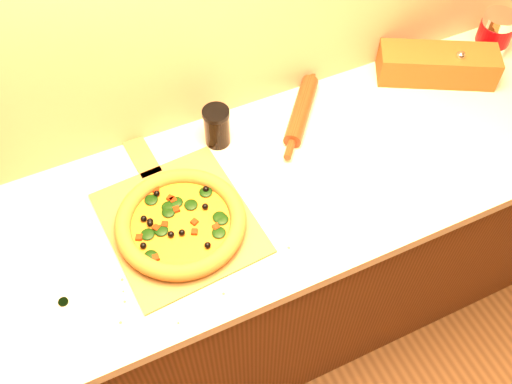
{
  "coord_description": "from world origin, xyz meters",
  "views": [
    {
      "loc": [
        -0.37,
        0.53,
        2.22
      ],
      "look_at": [
        0.02,
        1.38,
        0.96
      ],
      "focal_mm": 40.0,
      "sensor_mm": 36.0,
      "label": 1
    }
  ],
  "objects_px": {
    "pizza_peel": "(177,218)",
    "rolling_pin": "(301,110)",
    "coffee_canister": "(495,34)",
    "dark_jar": "(217,126)",
    "pizza": "(181,223)",
    "pepper_grinder": "(456,70)"
  },
  "relations": [
    {
      "from": "pizza",
      "to": "coffee_canister",
      "type": "distance_m",
      "value": 1.25
    },
    {
      "from": "pizza",
      "to": "coffee_canister",
      "type": "relative_size",
      "value": 2.3
    },
    {
      "from": "pizza_peel",
      "to": "rolling_pin",
      "type": "distance_m",
      "value": 0.54
    },
    {
      "from": "coffee_canister",
      "to": "pepper_grinder",
      "type": "bearing_deg",
      "value": -160.98
    },
    {
      "from": "coffee_canister",
      "to": "rolling_pin",
      "type": "bearing_deg",
      "value": 180.0
    },
    {
      "from": "pepper_grinder",
      "to": "coffee_canister",
      "type": "relative_size",
      "value": 0.81
    },
    {
      "from": "pizza",
      "to": "pepper_grinder",
      "type": "bearing_deg",
      "value": 9.43
    },
    {
      "from": "pepper_grinder",
      "to": "pizza_peel",
      "type": "bearing_deg",
      "value": -172.6
    },
    {
      "from": "pizza",
      "to": "rolling_pin",
      "type": "xyz_separation_m",
      "value": [
        0.49,
        0.24,
        -0.0
      ]
    },
    {
      "from": "pizza_peel",
      "to": "coffee_canister",
      "type": "bearing_deg",
      "value": 5.34
    },
    {
      "from": "pizza",
      "to": "rolling_pin",
      "type": "distance_m",
      "value": 0.55
    },
    {
      "from": "pizza_peel",
      "to": "coffee_canister",
      "type": "relative_size",
      "value": 3.77
    },
    {
      "from": "pepper_grinder",
      "to": "coffee_canister",
      "type": "xyz_separation_m",
      "value": [
        0.2,
        0.07,
        0.03
      ]
    },
    {
      "from": "pepper_grinder",
      "to": "dark_jar",
      "type": "height_order",
      "value": "dark_jar"
    },
    {
      "from": "dark_jar",
      "to": "pizza_peel",
      "type": "bearing_deg",
      "value": -134.5
    },
    {
      "from": "pizza_peel",
      "to": "dark_jar",
      "type": "xyz_separation_m",
      "value": [
        0.21,
        0.22,
        0.06
      ]
    },
    {
      "from": "pizza_peel",
      "to": "pepper_grinder",
      "type": "relative_size",
      "value": 4.63
    },
    {
      "from": "pepper_grinder",
      "to": "rolling_pin",
      "type": "distance_m",
      "value": 0.54
    },
    {
      "from": "coffee_canister",
      "to": "dark_jar",
      "type": "distance_m",
      "value": 1.02
    },
    {
      "from": "pizza_peel",
      "to": "rolling_pin",
      "type": "relative_size",
      "value": 1.8
    },
    {
      "from": "rolling_pin",
      "to": "coffee_canister",
      "type": "distance_m",
      "value": 0.74
    },
    {
      "from": "pepper_grinder",
      "to": "coffee_canister",
      "type": "bearing_deg",
      "value": 19.02
    }
  ]
}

